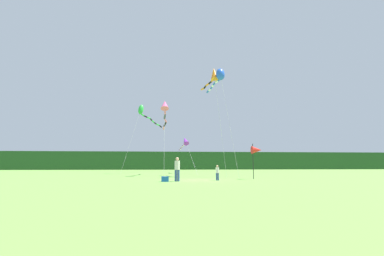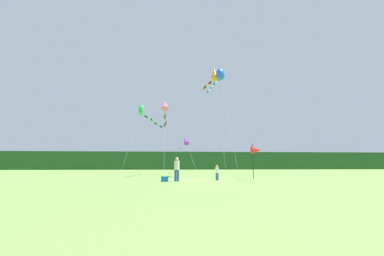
% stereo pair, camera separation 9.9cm
% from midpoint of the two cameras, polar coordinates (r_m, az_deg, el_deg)
% --- Properties ---
extents(ground_plane, '(120.00, 120.00, 0.00)m').
position_cam_midpoint_polar(ground_plane, '(23.06, 1.53, -10.73)').
color(ground_plane, '#6B9E42').
extents(distant_treeline, '(108.00, 3.81, 4.25)m').
position_cam_midpoint_polar(distant_treeline, '(67.92, -3.03, -6.77)').
color(distant_treeline, '#234C23').
rests_on(distant_treeline, ground).
extents(person_adult, '(0.40, 0.40, 1.83)m').
position_cam_midpoint_polar(person_adult, '(21.37, -3.02, -8.23)').
color(person_adult, '#334C8C').
rests_on(person_adult, ground).
extents(person_child, '(0.27, 0.27, 1.23)m').
position_cam_midpoint_polar(person_child, '(22.69, 5.34, -9.02)').
color(person_child, '#334C8C').
rests_on(person_child, ground).
extents(cooler_box, '(0.55, 0.39, 0.39)m').
position_cam_midpoint_polar(cooler_box, '(21.09, -5.53, -10.48)').
color(cooler_box, '#1959B2').
rests_on(cooler_box, ground).
extents(banner_flag_pole, '(0.90, 0.70, 3.12)m').
position_cam_midpoint_polar(banner_flag_pole, '(25.25, 13.29, -4.50)').
color(banner_flag_pole, black).
rests_on(banner_flag_pole, ground).
extents(kite_purple, '(2.07, 7.59, 5.49)m').
position_cam_midpoint_polar(kite_purple, '(40.31, -1.35, -2.78)').
color(kite_purple, '#B2B2B2').
rests_on(kite_purple, ground).
extents(kite_orange, '(2.07, 4.60, 12.19)m').
position_cam_midpoint_polar(kite_orange, '(31.83, 4.60, 10.90)').
color(kite_orange, '#B2B2B2').
rests_on(kite_orange, ground).
extents(kite_blue, '(2.23, 6.04, 11.89)m').
position_cam_midpoint_polar(kite_blue, '(31.23, 5.83, 10.72)').
color(kite_blue, '#B2B2B2').
rests_on(kite_blue, ground).
extents(kite_rainbow, '(0.93, 10.09, 8.71)m').
position_cam_midpoint_polar(kite_rainbow, '(32.23, -5.55, 4.05)').
color(kite_rainbow, '#B2B2B2').
rests_on(kite_rainbow, ground).
extents(kite_green, '(5.17, 8.14, 9.98)m').
position_cam_midpoint_polar(kite_green, '(41.10, -9.90, 3.24)').
color(kite_green, '#B2B2B2').
rests_on(kite_green, ground).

